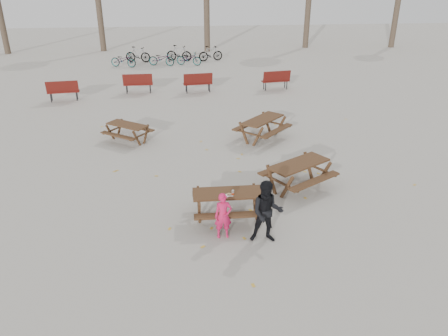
{
  "coord_description": "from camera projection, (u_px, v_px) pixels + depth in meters",
  "views": [
    {
      "loc": [
        -1.06,
        -9.82,
        6.07
      ],
      "look_at": [
        0.0,
        1.0,
        1.0
      ],
      "focal_mm": 35.0,
      "sensor_mm": 36.0,
      "label": 1
    }
  ],
  "objects": [
    {
      "name": "adult",
      "position": [
        267.0,
        212.0,
        10.26
      ],
      "size": [
        0.84,
        0.69,
        1.58
      ],
      "primitive_type": "imported",
      "rotation": [
        0.0,
        0.0,
        -0.12
      ],
      "color": "black",
      "rests_on": "ground"
    },
    {
      "name": "picnic_table_north",
      "position": [
        128.0,
        133.0,
        16.41
      ],
      "size": [
        2.02,
        1.95,
        0.68
      ],
      "primitive_type": null,
      "rotation": [
        0.0,
        0.0,
        -0.63
      ],
      "color": "#382214",
      "rests_on": "ground"
    },
    {
      "name": "main_picnic_table",
      "position": [
        228.0,
        199.0,
        11.27
      ],
      "size": [
        1.8,
        1.45,
        0.78
      ],
      "color": "#382214",
      "rests_on": "ground"
    },
    {
      "name": "child",
      "position": [
        223.0,
        216.0,
        10.5
      ],
      "size": [
        0.44,
        0.3,
        1.17
      ],
      "primitive_type": "imported",
      "rotation": [
        0.0,
        0.0,
        0.05
      ],
      "color": "#CF194F",
      "rests_on": "ground"
    },
    {
      "name": "fallen_leaves",
      "position": [
        235.0,
        176.0,
        13.82
      ],
      "size": [
        11.0,
        11.0,
        0.01
      ],
      "primitive_type": null,
      "color": "gold",
      "rests_on": "ground"
    },
    {
      "name": "picnic_table_east",
      "position": [
        298.0,
        176.0,
        12.92
      ],
      "size": [
        2.42,
        2.3,
        0.82
      ],
      "primitive_type": null,
      "rotation": [
        0.0,
        0.0,
        0.56
      ],
      "color": "#382214",
      "rests_on": "ground"
    },
    {
      "name": "soda_bottle",
      "position": [
        233.0,
        193.0,
        11.0
      ],
      "size": [
        0.07,
        0.07,
        0.17
      ],
      "color": "silver",
      "rests_on": "main_picnic_table"
    },
    {
      "name": "bicycle_row",
      "position": [
        167.0,
        56.0,
        29.34
      ],
      "size": [
        7.6,
        2.68,
        1.07
      ],
      "color": "black",
      "rests_on": "ground"
    },
    {
      "name": "bread_roll",
      "position": [
        229.0,
        194.0,
        10.99
      ],
      "size": [
        0.14,
        0.06,
        0.05
      ],
      "primitive_type": "ellipsoid",
      "color": "tan",
      "rests_on": "food_tray"
    },
    {
      "name": "picnic_table_far",
      "position": [
        262.0,
        129.0,
        16.6
      ],
      "size": [
        2.4,
        2.42,
        0.81
      ],
      "primitive_type": null,
      "rotation": [
        0.0,
        0.0,
        0.81
      ],
      "color": "#382214",
      "rests_on": "ground"
    },
    {
      "name": "food_tray",
      "position": [
        229.0,
        195.0,
        11.01
      ],
      "size": [
        0.18,
        0.11,
        0.03
      ],
      "primitive_type": "cube",
      "color": "silver",
      "rests_on": "main_picnic_table"
    },
    {
      "name": "park_bench_row",
      "position": [
        171.0,
        84.0,
        22.45
      ],
      "size": [
        12.37,
        1.83,
        1.03
      ],
      "color": "maroon",
      "rests_on": "ground"
    },
    {
      "name": "ground",
      "position": [
        228.0,
        218.0,
        11.52
      ],
      "size": [
        80.0,
        80.0,
        0.0
      ],
      "primitive_type": "plane",
      "color": "gray",
      "rests_on": "ground"
    }
  ]
}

